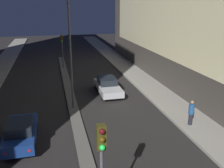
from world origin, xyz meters
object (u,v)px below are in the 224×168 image
(traffic_light_near, at_px, (102,155))
(street_lamp, at_px, (70,38))
(car_left_lane, at_px, (21,132))
(car_right_lane, at_px, (108,86))
(pedestrian_on_right_sidewalk, at_px, (191,112))
(traffic_light_mid, at_px, (62,44))

(traffic_light_near, distance_m, street_lamp, 11.96)
(car_left_lane, height_order, car_right_lane, car_left_lane)
(car_right_lane, height_order, pedestrian_on_right_sidewalk, pedestrian_on_right_sidewalk)
(street_lamp, xyz_separation_m, car_left_lane, (-3.57, -4.52, -5.01))
(traffic_light_mid, height_order, car_right_lane, traffic_light_mid)
(car_right_lane, bearing_deg, pedestrian_on_right_sidewalk, -63.46)
(car_right_lane, bearing_deg, traffic_light_mid, 108.72)
(traffic_light_near, xyz_separation_m, pedestrian_on_right_sidewalk, (7.61, 6.67, -2.16))
(traffic_light_near, relative_size, car_left_lane, 0.99)
(traffic_light_mid, relative_size, car_right_lane, 0.89)
(traffic_light_mid, xyz_separation_m, pedestrian_on_right_sidewalk, (7.61, -18.62, -2.16))
(car_left_lane, relative_size, pedestrian_on_right_sidewalk, 2.41)
(traffic_light_near, xyz_separation_m, street_lamp, (0.00, 11.69, 2.51))
(street_lamp, relative_size, car_right_lane, 1.83)
(traffic_light_mid, height_order, pedestrian_on_right_sidewalk, traffic_light_mid)
(car_left_lane, xyz_separation_m, car_right_lane, (7.15, 7.57, -0.04))
(car_right_lane, bearing_deg, car_left_lane, -133.34)
(car_left_lane, xyz_separation_m, pedestrian_on_right_sidewalk, (11.18, -0.50, 0.33))
(traffic_light_mid, height_order, street_lamp, street_lamp)
(street_lamp, bearing_deg, traffic_light_mid, 90.00)
(street_lamp, distance_m, pedestrian_on_right_sidewalk, 10.24)
(street_lamp, bearing_deg, car_right_lane, 40.51)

